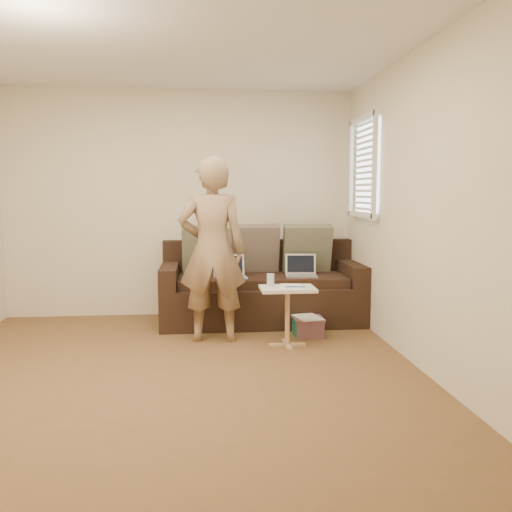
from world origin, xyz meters
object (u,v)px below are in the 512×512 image
at_px(laptop_silver, 301,277).
at_px(side_table, 287,316).
at_px(person, 212,250).
at_px(sofa, 262,284).
at_px(drinking_glass, 271,280).
at_px(striped_box, 308,326).
at_px(laptop_white, 230,278).

distance_m(laptop_silver, side_table, 0.92).
relative_size(person, side_table, 3.18).
height_order(sofa, laptop_silver, sofa).
bearing_deg(drinking_glass, sofa, 88.89).
xyz_separation_m(laptop_silver, striped_box, (-0.02, -0.50, -0.43)).
height_order(person, striped_box, person).
distance_m(laptop_white, side_table, 0.99).
bearing_deg(side_table, laptop_white, 120.35).
relative_size(laptop_white, drinking_glass, 2.82).
distance_m(person, drinking_glass, 0.64).
bearing_deg(laptop_white, drinking_glass, -71.19).
xyz_separation_m(laptop_white, side_table, (0.49, -0.83, -0.24)).
height_order(sofa, drinking_glass, sofa).
height_order(sofa, side_table, sofa).
xyz_separation_m(person, side_table, (0.69, -0.26, -0.61)).
height_order(sofa, person, person).
height_order(laptop_white, striped_box, laptop_white).
relative_size(laptop_white, striped_box, 1.12).
height_order(laptop_silver, laptop_white, laptop_white).
relative_size(sofa, laptop_silver, 6.53).
height_order(side_table, striped_box, side_table).
bearing_deg(striped_box, laptop_silver, 87.34).
bearing_deg(laptop_silver, sofa, 167.37).
bearing_deg(laptop_white, laptop_silver, -4.32).
height_order(laptop_silver, person, person).
bearing_deg(striped_box, laptop_white, 146.69).
xyz_separation_m(laptop_silver, side_table, (-0.29, -0.84, -0.24)).
distance_m(drinking_glass, striped_box, 0.72).
distance_m(person, side_table, 0.96).
bearing_deg(person, striped_box, -173.46).
bearing_deg(person, laptop_silver, -147.47).
relative_size(drinking_glass, striped_box, 0.40).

